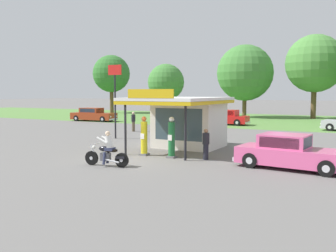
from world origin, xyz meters
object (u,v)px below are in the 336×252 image
featured_classic_sedan (291,153)px  roadside_pole_sign (115,89)px  parked_car_back_row_centre_left (224,118)px  bystander_standing_back_lot (133,121)px  gas_pump_offside (172,139)px  motorcycle_with_rider (107,152)px  gas_pump_nearside (144,137)px  parked_car_back_row_left (93,115)px  bystander_admiring_sedan (206,144)px

featured_classic_sedan → roadside_pole_sign: (-13.02, 5.22, 2.85)m
parked_car_back_row_centre_left → bystander_standing_back_lot: 10.99m
gas_pump_offside → motorcycle_with_rider: 3.64m
gas_pump_nearside → motorcycle_with_rider: 3.32m
featured_classic_sedan → parked_car_back_row_centre_left: size_ratio=0.95×
bystander_standing_back_lot → parked_car_back_row_left: bearing=144.2°
motorcycle_with_rider → parked_car_back_row_left: (-17.78, 20.80, 0.05)m
parked_car_back_row_centre_left → parked_car_back_row_left: bearing=-170.5°
motorcycle_with_rider → bystander_admiring_sedan: size_ratio=1.43×
featured_classic_sedan → parked_car_back_row_left: bearing=145.1°
motorcycle_with_rider → bystander_standing_back_lot: (-7.32, 13.26, 0.22)m
featured_classic_sedan → bystander_standing_back_lot: 17.66m
gas_pump_nearside → bystander_standing_back_lot: gas_pump_nearside is taller
gas_pump_nearside → roadside_pole_sign: size_ratio=0.39×
parked_car_back_row_left → roadside_pole_sign: 17.42m
parked_car_back_row_centre_left → bystander_admiring_sedan: 20.62m
bystander_admiring_sedan → roadside_pole_sign: bearing=151.2°
gas_pump_nearside → parked_car_back_row_left: 24.87m
roadside_pole_sign → gas_pump_offside: bearing=-35.8°
parked_car_back_row_centre_left → featured_classic_sedan: bearing=-63.1°
motorcycle_with_rider → featured_classic_sedan: (7.28, 3.31, 0.02)m
gas_pump_offside → motorcycle_with_rider: gas_pump_offside is taller
parked_car_back_row_centre_left → parked_car_back_row_left: parked_car_back_row_left is taller
parked_car_back_row_centre_left → bystander_standing_back_lot: size_ratio=3.14×
parked_car_back_row_left → bystander_admiring_sedan: bearing=-39.3°
roadside_pole_sign → gas_pump_nearside: bearing=-42.9°
gas_pump_nearside → roadside_pole_sign: 8.11m
bystander_admiring_sedan → roadside_pole_sign: (-8.98, 4.94, 2.73)m
bystander_admiring_sedan → parked_car_back_row_centre_left: bearing=107.2°
gas_pump_nearside → parked_car_back_row_left: size_ratio=0.36×
bystander_standing_back_lot → roadside_pole_sign: (1.58, -4.72, 2.65)m
parked_car_back_row_left → bystander_standing_back_lot: bearing=-35.8°
parked_car_back_row_left → motorcycle_with_rider: bearing=-49.5°
parked_car_back_row_centre_left → gas_pump_nearside: bearing=-82.2°
parked_car_back_row_centre_left → parked_car_back_row_left: (-14.92, -2.50, 0.02)m
parked_car_back_row_centre_left → parked_car_back_row_left: 15.13m
featured_classic_sedan → bystander_admiring_sedan: bearing=175.9°
bystander_standing_back_lot → motorcycle_with_rider: bearing=-61.1°
parked_car_back_row_left → featured_classic_sedan: bearing=-34.9°
parked_car_back_row_centre_left → bystander_standing_back_lot: bystander_standing_back_lot is taller
roadside_pole_sign → parked_car_back_row_centre_left: bearing=78.9°
motorcycle_with_rider → parked_car_back_row_centre_left: 23.47m
parked_car_back_row_centre_left → roadside_pole_sign: (-2.89, -14.76, 2.83)m
featured_classic_sedan → parked_car_back_row_centre_left: bearing=116.9°
parked_car_back_row_left → bystander_admiring_sedan: parked_car_back_row_left is taller
featured_classic_sedan → parked_car_back_row_centre_left: 22.41m
gas_pump_nearside → bystander_standing_back_lot: bearing=125.9°
gas_pump_offside → bystander_admiring_sedan: 1.77m
motorcycle_with_rider → bystander_standing_back_lot: 15.14m
motorcycle_with_rider → featured_classic_sedan: size_ratio=0.44×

